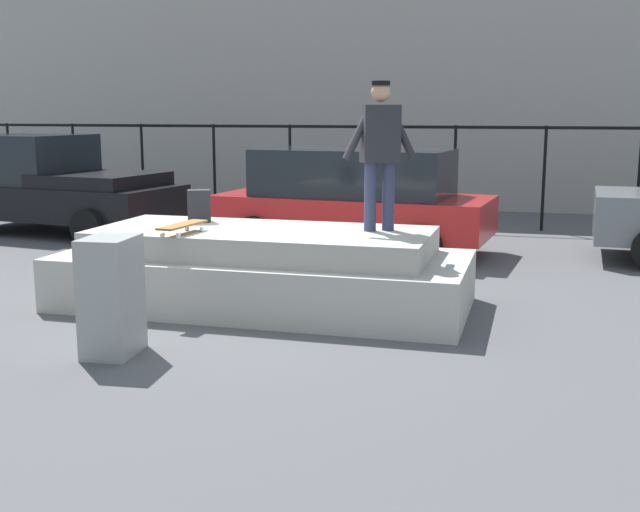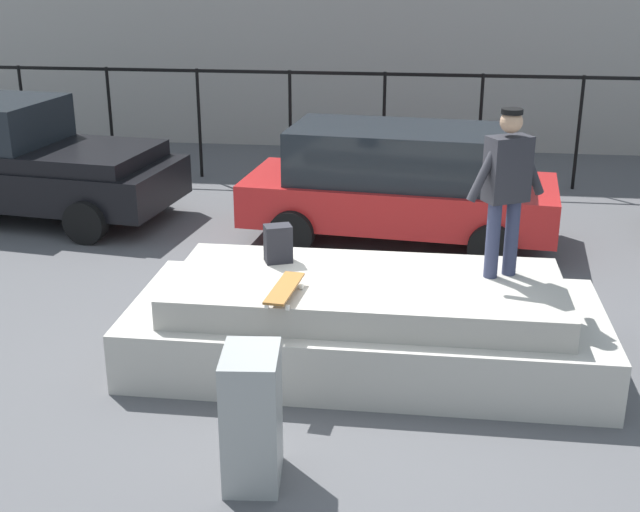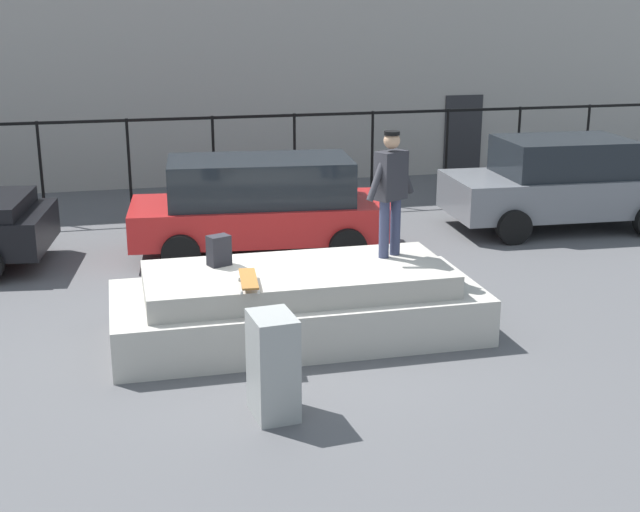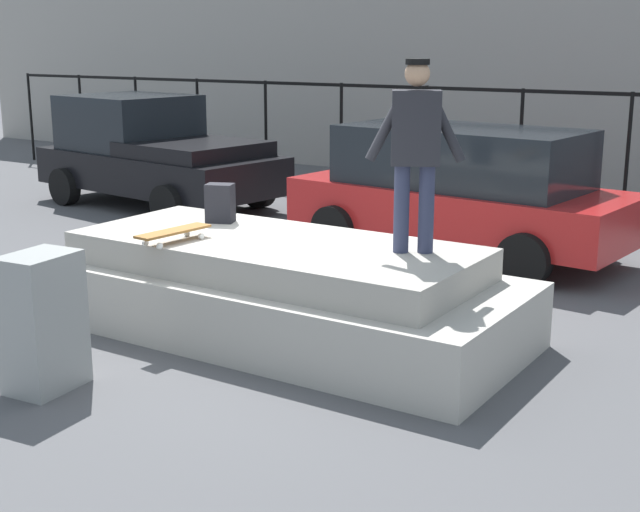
# 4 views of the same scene
# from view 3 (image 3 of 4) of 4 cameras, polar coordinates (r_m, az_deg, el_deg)

# --- Properties ---
(ground_plane) EXTENTS (60.00, 60.00, 0.00)m
(ground_plane) POSITION_cam_3_polar(r_m,az_deg,el_deg) (11.40, -2.63, -5.32)
(ground_plane) COLOR #4C4C4F
(concrete_ledge) EXTENTS (4.82, 2.07, 0.92)m
(concrete_ledge) POSITION_cam_3_polar(r_m,az_deg,el_deg) (11.28, -1.49, -3.25)
(concrete_ledge) COLOR #ADA89E
(concrete_ledge) RESTS_ON ground_plane
(skateboarder) EXTENTS (0.82, 0.50, 1.70)m
(skateboarder) POSITION_cam_3_polar(r_m,az_deg,el_deg) (11.47, 4.74, 4.72)
(skateboarder) COLOR #2D334C
(skateboarder) RESTS_ON concrete_ledge
(skateboard) EXTENTS (0.28, 0.82, 0.12)m
(skateboard) POSITION_cam_3_polar(r_m,az_deg,el_deg) (10.39, -4.78, -1.56)
(skateboard) COLOR brown
(skateboard) RESTS_ON concrete_ledge
(backpack) EXTENTS (0.33, 0.29, 0.40)m
(backpack) POSITION_cam_3_polar(r_m,az_deg,el_deg) (11.27, -6.76, 0.37)
(backpack) COLOR black
(backpack) RESTS_ON concrete_ledge
(car_red_hatchback_mid) EXTENTS (4.61, 2.39, 1.69)m
(car_red_hatchback_mid) POSITION_cam_3_polar(r_m,az_deg,el_deg) (14.87, -3.99, 3.50)
(car_red_hatchback_mid) COLOR #B21E1E
(car_red_hatchback_mid) RESTS_ON ground_plane
(car_grey_sedan_far) EXTENTS (4.50, 2.35, 1.75)m
(car_grey_sedan_far) POSITION_cam_3_polar(r_m,az_deg,el_deg) (17.28, 15.81, 4.73)
(car_grey_sedan_far) COLOR slate
(car_grey_sedan_far) RESTS_ON ground_plane
(utility_box) EXTENTS (0.50, 0.64, 1.13)m
(utility_box) POSITION_cam_3_polar(r_m,az_deg,el_deg) (9.10, -3.15, -7.31)
(utility_box) COLOR gray
(utility_box) RESTS_ON ground_plane
(fence_row) EXTENTS (24.06, 0.06, 2.02)m
(fence_row) POSITION_cam_3_polar(r_m,az_deg,el_deg) (17.90, -7.13, 7.11)
(fence_row) COLOR black
(fence_row) RESTS_ON ground_plane
(warehouse_building) EXTENTS (34.24, 7.43, 7.03)m
(warehouse_building) POSITION_cam_3_polar(r_m,az_deg,el_deg) (24.01, -9.17, 14.63)
(warehouse_building) COLOR gray
(warehouse_building) RESTS_ON ground_plane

